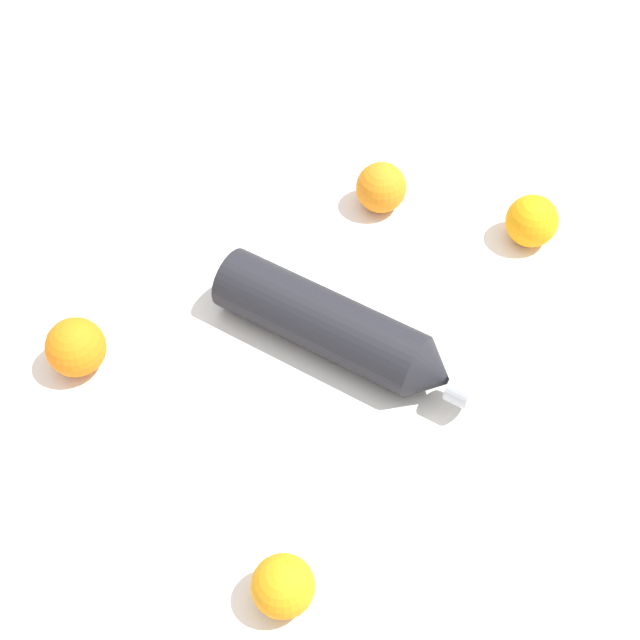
% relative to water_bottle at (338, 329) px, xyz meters
% --- Properties ---
extents(ground_plane, '(2.40, 2.40, 0.00)m').
position_rel_water_bottle_xyz_m(ground_plane, '(-0.03, -0.01, -0.04)').
color(ground_plane, silver).
extents(water_bottle, '(0.24, 0.30, 0.08)m').
position_rel_water_bottle_xyz_m(water_bottle, '(0.00, 0.00, 0.00)').
color(water_bottle, black).
rests_on(water_bottle, ground_plane).
extents(orange_0, '(0.07, 0.07, 0.07)m').
position_rel_water_bottle_xyz_m(orange_0, '(-0.16, 0.26, -0.00)').
color(orange_0, orange).
rests_on(orange_0, ground_plane).
extents(orange_1, '(0.07, 0.07, 0.07)m').
position_rel_water_bottle_xyz_m(orange_1, '(-0.24, 0.08, -0.00)').
color(orange_1, orange).
rests_on(orange_1, ground_plane).
extents(orange_2, '(0.06, 0.06, 0.06)m').
position_rel_water_bottle_xyz_m(orange_2, '(0.30, -0.08, -0.01)').
color(orange_2, orange).
rests_on(orange_2, ground_plane).
extents(orange_3, '(0.07, 0.07, 0.07)m').
position_rel_water_bottle_xyz_m(orange_3, '(0.00, -0.30, -0.00)').
color(orange_3, orange).
rests_on(orange_3, ground_plane).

